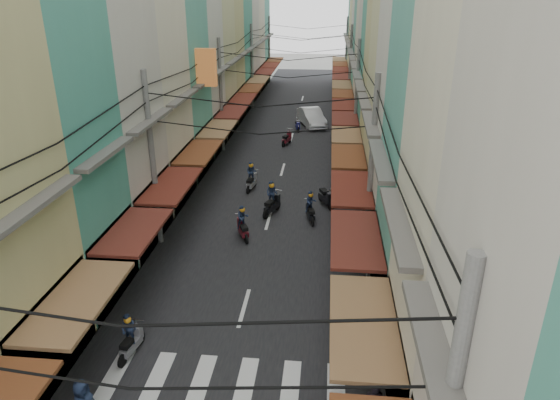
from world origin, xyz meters
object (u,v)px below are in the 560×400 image
Objects in this scene: bicycle at (420,323)px; market_umbrella at (461,372)px; white_car at (311,126)px; traffic_sign at (369,237)px.

market_umbrella reaches higher than bicycle.
white_car is at bearing 99.07° from market_umbrella.
white_car is 33.50m from market_umbrella.
market_umbrella is at bearing -98.44° from white_car.
traffic_sign is (-1.96, 7.40, 0.15)m from market_umbrella.
traffic_sign is (3.31, -25.63, 2.05)m from white_car.
bicycle is at bearing -56.76° from traffic_sign.
white_car is 2.54× the size of market_umbrella.
white_car is at bearing -0.33° from bicycle.
market_umbrella is 0.76× the size of traffic_sign.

